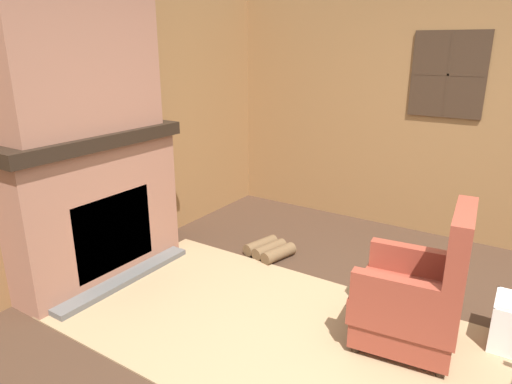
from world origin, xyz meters
TOP-DOWN VIEW (x-y plane):
  - ground_plane at (0.00, 0.00)m, footprint 14.00×14.00m
  - wood_panel_wall_left at (-2.60, 0.00)m, footprint 0.06×5.74m
  - wood_panel_wall_back at (-0.00, 2.60)m, footprint 5.74×0.09m
  - fireplace_hearth at (-2.37, 0.00)m, footprint 0.58×1.62m
  - chimney_breast at (-2.38, 0.00)m, footprint 0.33×1.34m
  - area_rug at (-0.40, 0.10)m, footprint 3.76×1.73m
  - armchair at (0.20, 0.47)m, footprint 0.73×0.68m
  - firewood_stack at (-1.35, 1.14)m, footprint 0.45×0.45m
  - oil_lamp_vase at (-2.42, -0.39)m, footprint 0.13×0.13m
  - storage_case at (-2.42, 0.61)m, footprint 0.13×0.23m

SIDE VIEW (x-z plane):
  - ground_plane at x=0.00m, z-range 0.00..0.00m
  - area_rug at x=-0.40m, z-range 0.00..0.01m
  - firewood_stack at x=-1.35m, z-range 0.00..0.12m
  - armchair at x=0.20m, z-range -0.15..0.88m
  - fireplace_hearth at x=-2.37m, z-range 0.00..1.28m
  - wood_panel_wall_left at x=-2.60m, z-range 0.00..2.64m
  - wood_panel_wall_back at x=0.00m, z-range 0.01..2.65m
  - storage_case at x=-2.42m, z-range 1.29..1.43m
  - oil_lamp_vase at x=-2.42m, z-range 1.24..1.55m
  - chimney_breast at x=-2.38m, z-range 1.29..2.62m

